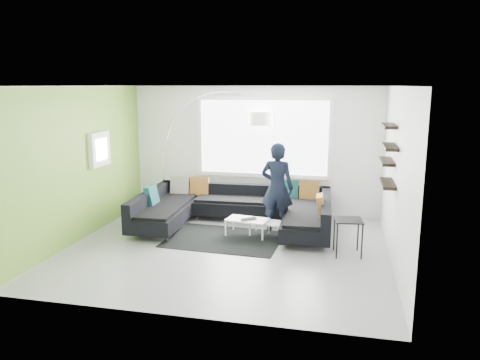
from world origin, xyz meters
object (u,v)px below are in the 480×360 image
sectional_sofa (235,211)px  laptop (250,220)px  coffee_table (257,227)px  side_table (348,237)px  person (277,188)px  arc_lamp (162,152)px

sectional_sofa → laptop: sectional_sofa is taller
coffee_table → side_table: 1.80m
sectional_sofa → laptop: 0.61m
sectional_sofa → person: size_ratio=2.19×
side_table → person: size_ratio=0.35×
side_table → sectional_sofa: bearing=155.1°
sectional_sofa → person: 0.99m
sectional_sofa → coffee_table: sectional_sofa is taller
person → laptop: (-0.44, -0.47, -0.53)m
coffee_table → arc_lamp: arc_lamp is taller
side_table → laptop: bearing=162.6°
sectional_sofa → arc_lamp: bearing=150.6°
person → sectional_sofa: bearing=7.7°
person → laptop: size_ratio=4.60×
person → side_table: bearing=149.4°
person → arc_lamp: bearing=-12.5°
laptop → side_table: bearing=-56.7°
arc_lamp → laptop: bearing=-38.4°
arc_lamp → person: 2.92m
coffee_table → person: bearing=56.7°
side_table → coffee_table: bearing=157.9°
coffee_table → side_table: (1.67, -0.68, 0.15)m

